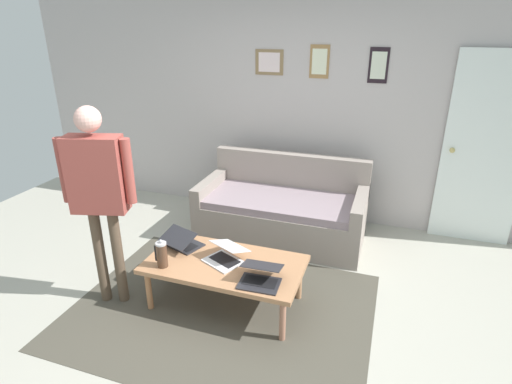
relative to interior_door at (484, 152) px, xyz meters
name	(u,v)px	position (x,y,z in m)	size (l,w,h in m)	color
ground_plane	(229,315)	(2.04, 2.11, -1.02)	(7.68, 7.68, 0.00)	#AEAC9E
area_rug	(222,309)	(2.13, 2.06, -1.02)	(2.49, 1.88, 0.01)	#4B473C
back_wall	(297,107)	(2.04, -0.09, 0.33)	(7.04, 0.11, 2.70)	#B9B0AF
interior_door	(484,152)	(0.00, 0.00, 0.00)	(0.82, 0.09, 2.05)	white
couch	(283,211)	(2.00, 0.60, -0.72)	(1.81, 0.90, 0.88)	gray
coffee_table	(225,266)	(2.13, 1.96, -0.65)	(1.32, 0.70, 0.41)	#B17B53
laptop_left	(226,256)	(2.13, 1.94, -0.57)	(0.40, 0.41, 0.16)	silver
laptop_center	(260,277)	(1.76, 2.14, -0.57)	(0.33, 0.32, 0.15)	#28282D
laptop_right	(182,242)	(2.59, 1.84, -0.57)	(0.39, 0.37, 0.16)	#28282D
french_press	(162,254)	(2.59, 2.18, -0.50)	(0.11, 0.09, 0.25)	#4C3323
person_standing	(98,184)	(3.08, 2.23, 0.07)	(0.59, 0.30, 1.71)	brown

